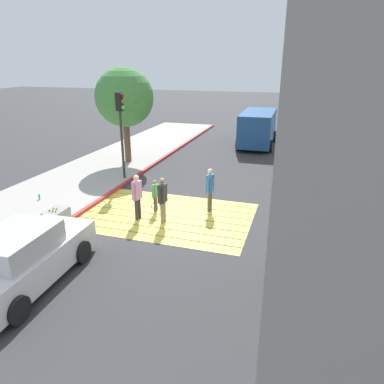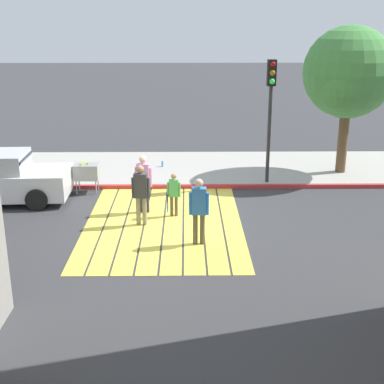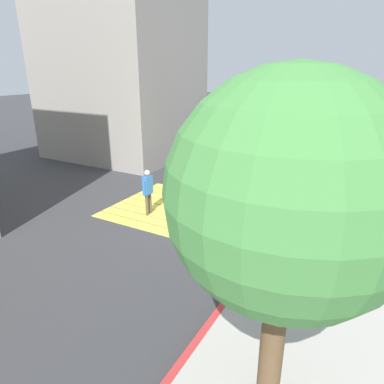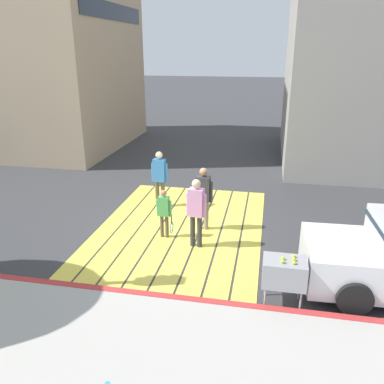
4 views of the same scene
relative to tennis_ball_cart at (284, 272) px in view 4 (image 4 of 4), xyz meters
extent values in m
plane|color=#38383A|center=(2.90, 2.64, -0.70)|extent=(120.00, 120.00, 0.00)
cube|color=#EAD64C|center=(2.90, 0.72, -0.69)|extent=(6.40, 0.50, 0.01)
cube|color=#EAD64C|center=(2.90, 1.27, -0.69)|extent=(6.40, 0.50, 0.01)
cube|color=#EAD64C|center=(2.90, 1.82, -0.69)|extent=(6.40, 0.50, 0.01)
cube|color=#EAD64C|center=(2.90, 2.37, -0.69)|extent=(6.40, 0.50, 0.01)
cube|color=#EAD64C|center=(2.90, 2.92, -0.69)|extent=(6.40, 0.50, 0.01)
cube|color=#EAD64C|center=(2.90, 3.47, -0.69)|extent=(6.40, 0.50, 0.01)
cube|color=#EAD64C|center=(2.90, 4.02, -0.69)|extent=(6.40, 0.50, 0.01)
cube|color=#EAD64C|center=(2.90, 4.57, -0.69)|extent=(6.40, 0.50, 0.01)
cube|color=#BC3333|center=(-0.35, 2.64, -0.63)|extent=(0.16, 40.00, 0.13)
cube|color=tan|center=(11.40, 10.51, 4.85)|extent=(8.00, 6.00, 11.08)
cube|color=#232B38|center=(11.40, 7.49, 5.40)|extent=(6.80, 0.03, 0.70)
cube|color=gray|center=(11.40, -3.66, 4.68)|extent=(8.00, 7.00, 10.75)
cube|color=#1E2833|center=(0.87, -1.80, 0.51)|extent=(1.49, 0.38, 0.49)
cylinder|color=black|center=(1.73, -1.20, -0.37)|extent=(0.24, 0.67, 0.66)
cylinder|color=black|center=(-0.03, -1.27, -0.37)|extent=(0.24, 0.67, 0.66)
cube|color=#99999E|center=(0.00, 0.00, 0.00)|extent=(0.56, 0.80, 0.50)
cylinder|color=#99999E|center=(0.22, 0.32, -0.47)|extent=(0.04, 0.04, 0.45)
cylinder|color=#99999E|center=(-0.22, 0.32, -0.47)|extent=(0.04, 0.04, 0.45)
cylinder|color=#99999E|center=(0.22, -0.32, -0.47)|extent=(0.04, 0.04, 0.45)
cylinder|color=#99999E|center=(-0.22, -0.32, -0.47)|extent=(0.04, 0.04, 0.45)
sphere|color=#CCE033|center=(-0.12, -0.15, 0.29)|extent=(0.07, 0.07, 0.07)
sphere|color=#CCE033|center=(0.00, -0.15, 0.29)|extent=(0.07, 0.07, 0.07)
sphere|color=#CCE033|center=(0.12, -0.15, 0.29)|extent=(0.07, 0.07, 0.07)
sphere|color=#CCE033|center=(-0.12, 0.05, 0.29)|extent=(0.07, 0.07, 0.07)
sphere|color=#CCE033|center=(0.00, 0.05, 0.29)|extent=(0.07, 0.07, 0.07)
cylinder|color=#333338|center=(1.99, 2.12, -0.29)|extent=(0.12, 0.12, 0.82)
cylinder|color=#333338|center=(1.97, 1.94, -0.29)|extent=(0.12, 0.12, 0.82)
cube|color=#D18CC6|center=(1.98, 2.03, 0.46)|extent=(0.27, 0.39, 0.68)
sphere|color=beige|center=(1.98, 2.03, 0.93)|extent=(0.21, 0.21, 0.21)
cylinder|color=#D18CC6|center=(2.01, 2.24, 0.40)|extent=(0.09, 0.09, 0.58)
cylinder|color=#D18CC6|center=(1.95, 1.83, 0.40)|extent=(0.09, 0.09, 0.58)
cylinder|color=brown|center=(4.34, 3.68, -0.29)|extent=(0.12, 0.12, 0.82)
cylinder|color=brown|center=(4.33, 3.50, -0.29)|extent=(0.12, 0.12, 0.82)
cube|color=#3372BF|center=(4.33, 3.59, 0.46)|extent=(0.24, 0.37, 0.68)
sphere|color=beige|center=(4.33, 3.59, 0.93)|extent=(0.21, 0.21, 0.21)
cylinder|color=#3372BF|center=(4.34, 3.80, 0.40)|extent=(0.09, 0.09, 0.58)
cylinder|color=#3372BF|center=(4.32, 3.38, 0.40)|extent=(0.09, 0.09, 0.58)
cylinder|color=gray|center=(2.99, 2.12, -0.29)|extent=(0.12, 0.12, 0.81)
cylinder|color=gray|center=(2.98, 1.95, -0.29)|extent=(0.12, 0.12, 0.81)
cube|color=#333338|center=(2.99, 2.03, 0.45)|extent=(0.24, 0.37, 0.68)
sphere|color=#9E7051|center=(2.99, 2.03, 0.92)|extent=(0.21, 0.21, 0.21)
cylinder|color=#333338|center=(3.00, 2.24, 0.39)|extent=(0.09, 0.09, 0.57)
cylinder|color=#333338|center=(2.98, 1.83, 0.39)|extent=(0.09, 0.09, 0.57)
cylinder|color=brown|center=(2.31, 2.99, -0.39)|extent=(0.09, 0.09, 0.61)
cylinder|color=brown|center=(2.31, 2.85, -0.39)|extent=(0.09, 0.09, 0.61)
cube|color=#4CA559|center=(2.31, 2.92, 0.16)|extent=(0.17, 0.27, 0.51)
sphere|color=#9E7051|center=(2.31, 2.92, 0.52)|extent=(0.16, 0.16, 0.16)
cylinder|color=#4CA559|center=(2.32, 3.08, 0.11)|extent=(0.07, 0.07, 0.43)
cylinder|color=#4CA559|center=(2.31, 2.76, 0.11)|extent=(0.07, 0.07, 0.43)
cylinder|color=black|center=(2.34, 2.74, -0.18)|extent=(0.03, 0.03, 0.28)
torus|color=blue|center=(2.34, 2.74, -0.42)|extent=(0.28, 0.03, 0.28)
camera|label=1|loc=(7.52, -8.89, 4.86)|focal=33.04mm
camera|label=2|loc=(16.64, 3.28, 4.71)|focal=49.08mm
camera|label=3|loc=(-2.88, 13.10, 4.53)|focal=31.89mm
camera|label=4|loc=(-6.57, 0.45, 3.91)|focal=36.98mm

